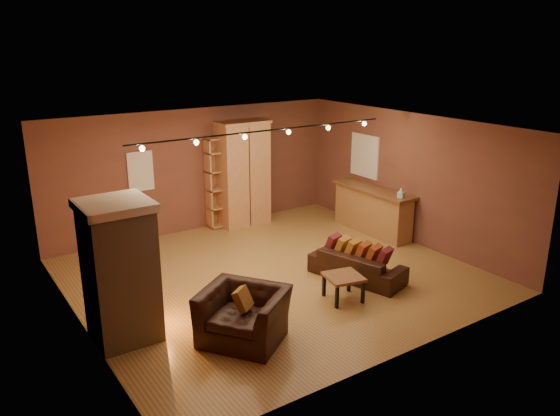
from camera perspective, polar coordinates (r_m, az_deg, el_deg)
floor at (r=10.36m, az=-0.63°, el=-7.07°), size 7.00×7.00×0.00m
ceiling at (r=9.55m, az=-0.69°, el=8.42°), size 7.00×7.00×0.00m
back_wall at (r=12.62m, az=-8.80°, el=3.93°), size 7.00×0.02×2.80m
left_wall at (r=8.57m, az=-20.67°, el=-3.47°), size 0.02×6.50×2.80m
right_wall at (r=12.07m, az=13.39°, el=3.05°), size 0.02×6.50×2.80m
fireplace at (r=8.25m, az=-16.31°, el=-6.37°), size 1.01×0.98×2.12m
back_window at (r=12.09m, az=-14.37°, el=3.73°), size 0.56×0.04×0.86m
bookcase at (r=12.87m, az=-5.98°, el=2.85°), size 0.87×0.34×2.13m
armoire at (r=12.85m, az=-3.89°, el=3.63°), size 1.22×0.69×2.48m
bar_counter at (r=12.62m, az=9.64°, el=-0.20°), size 0.59×2.19×1.05m
tissue_box at (r=11.82m, az=12.51°, el=1.49°), size 0.17×0.17×0.23m
right_window at (r=12.96m, az=8.85°, el=5.41°), size 0.05×0.90×1.00m
loveseat at (r=10.20m, az=8.07°, el=-5.38°), size 1.01×1.86×0.75m
armchair at (r=8.11m, az=-3.87°, el=-10.29°), size 1.33×1.43×1.05m
coffee_table at (r=9.37m, az=6.66°, el=-7.38°), size 0.70×0.70×0.44m
track_rail at (r=9.73m, az=-1.34°, el=7.91°), size 5.20×0.09×0.13m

